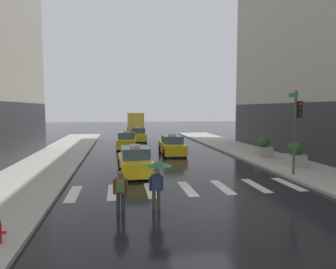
% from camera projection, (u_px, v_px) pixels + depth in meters
% --- Properties ---
extents(ground_plane, '(160.00, 160.00, 0.00)m').
position_uv_depth(ground_plane, '(205.00, 209.00, 11.70)').
color(ground_plane, black).
extents(crosswalk_markings, '(11.30, 2.80, 0.01)m').
position_uv_depth(crosswalk_markings, '(187.00, 188.00, 14.65)').
color(crosswalk_markings, silver).
rests_on(crosswalk_markings, ground).
extents(traffic_light_pole, '(0.44, 0.84, 4.80)m').
position_uv_depth(traffic_light_pole, '(297.00, 120.00, 16.87)').
color(traffic_light_pole, '#47474C').
rests_on(traffic_light_pole, curb_right).
extents(taxi_lead, '(2.05, 4.60, 1.80)m').
position_uv_depth(taxi_lead, '(135.00, 162.00, 18.00)').
color(taxi_lead, yellow).
rests_on(taxi_lead, ground).
extents(taxi_second, '(1.96, 4.55, 1.80)m').
position_uv_depth(taxi_second, '(172.00, 146.00, 25.67)').
color(taxi_second, yellow).
rests_on(taxi_second, ground).
extents(taxi_third, '(2.08, 4.61, 1.80)m').
position_uv_depth(taxi_third, '(127.00, 141.00, 29.63)').
color(taxi_third, yellow).
rests_on(taxi_third, ground).
extents(taxi_fourth, '(2.07, 4.60, 1.80)m').
position_uv_depth(taxi_fourth, '(138.00, 135.00, 36.37)').
color(taxi_fourth, yellow).
rests_on(taxi_fourth, ground).
extents(box_truck, '(2.29, 7.54, 3.35)m').
position_uv_depth(box_truck, '(135.00, 122.00, 45.55)').
color(box_truck, '#2D2D2D').
rests_on(box_truck, ground).
extents(pedestrian_with_umbrella, '(0.96, 0.96, 1.94)m').
position_uv_depth(pedestrian_with_umbrella, '(158.00, 172.00, 11.33)').
color(pedestrian_with_umbrella, '#473D33').
rests_on(pedestrian_with_umbrella, ground).
extents(pedestrian_with_backpack, '(0.55, 0.43, 1.65)m').
position_uv_depth(pedestrian_with_backpack, '(120.00, 189.00, 10.90)').
color(pedestrian_with_backpack, '#333338').
rests_on(pedestrian_with_backpack, ground).
extents(planter_near_corner, '(1.10, 1.10, 1.60)m').
position_uv_depth(planter_near_corner, '(295.00, 156.00, 19.44)').
color(planter_near_corner, '#A8A399').
rests_on(planter_near_corner, curb_right).
extents(planter_mid_block, '(1.10, 1.10, 1.60)m').
position_uv_depth(planter_mid_block, '(263.00, 148.00, 23.38)').
color(planter_mid_block, '#A8A399').
rests_on(planter_mid_block, curb_right).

